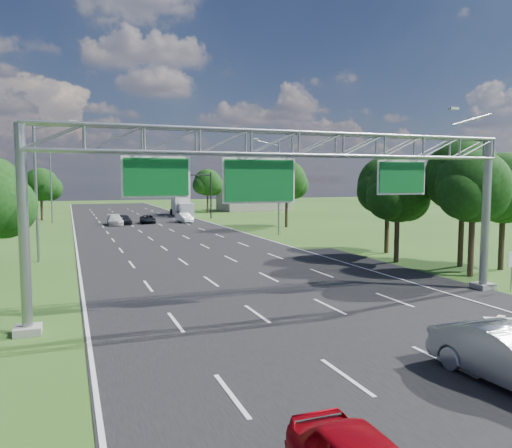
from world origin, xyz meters
name	(u,v)px	position (x,y,z in m)	size (l,w,h in m)	color
ground	(196,254)	(0.00, 30.00, 0.00)	(220.00, 220.00, 0.00)	#2D4D17
road	(196,254)	(0.00, 30.00, 0.00)	(18.00, 180.00, 0.02)	black
road_flare	(438,283)	(10.20, 14.00, 0.00)	(3.00, 30.00, 0.02)	black
sign_gantry	(297,157)	(0.33, 12.00, 6.89)	(23.50, 1.00, 9.56)	gray
regulatory_sign	(512,263)	(12.40, 10.98, 1.51)	(0.60, 0.08, 2.10)	gray
traffic_signal	(188,185)	(7.48, 65.00, 5.17)	(12.21, 0.24, 7.00)	black
streetlight_l_near	(39,184)	(-11.30, 30.00, 5.58)	(2.97, 0.22, 10.16)	gray
streetlight_l_far	(52,182)	(-11.30, 65.00, 5.58)	(2.97, 0.22, 10.16)	gray
streetlight_r_mid	(277,183)	(11.30, 40.00, 5.58)	(2.97, 0.22, 10.16)	gray
tree_cluster_right	(442,188)	(14.80, 19.19, 5.31)	(9.91, 14.60, 8.68)	#2D2116
tree_verge_lc	(42,186)	(-12.92, 70.04, 4.98)	(5.76, 4.80, 7.62)	#2D2116
tree_verge_rd	(287,182)	(16.08, 48.04, 5.63)	(5.76, 4.80, 8.28)	#2D2116
tree_verge_re	(208,184)	(14.08, 78.04, 5.20)	(5.76, 4.80, 7.84)	#2D2116
building_right	(252,200)	(24.00, 82.00, 2.00)	(12.00, 9.00, 4.00)	gray
silver_sedan	(511,357)	(2.37, 1.92, 0.81)	(1.72, 4.94, 1.63)	#9CA2A7
car_queue_a	(115,220)	(-3.75, 58.50, 0.68)	(1.90, 4.68, 1.36)	silver
car_queue_b	(148,219)	(0.62, 59.61, 0.56)	(1.86, 4.04, 1.12)	black
car_queue_c	(124,220)	(-2.55, 58.65, 0.66)	(1.56, 3.87, 1.32)	black
car_queue_d	(184,218)	(5.55, 59.14, 0.66)	(1.39, 3.99, 1.31)	silver
box_truck	(181,207)	(8.00, 72.21, 1.51)	(2.86, 8.47, 3.15)	silver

